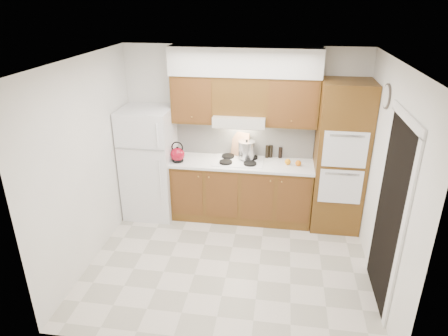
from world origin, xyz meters
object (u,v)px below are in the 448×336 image
at_px(kettle, 178,154).
at_px(stock_pot, 246,150).
at_px(fridge, 150,163).
at_px(oven_cabinet, 340,158).

relative_size(kettle, stock_pot, 0.83).
xyz_separation_m(fridge, stock_pot, (1.49, 0.16, 0.24)).
height_order(oven_cabinet, stock_pot, oven_cabinet).
bearing_deg(oven_cabinet, kettle, -177.31).
xyz_separation_m(oven_cabinet, kettle, (-2.37, -0.11, -0.04)).
distance_m(oven_cabinet, stock_pot, 1.37).
bearing_deg(kettle, stock_pot, 16.78).
distance_m(fridge, oven_cabinet, 2.86).
height_order(fridge, oven_cabinet, oven_cabinet).
bearing_deg(stock_pot, kettle, -166.88).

